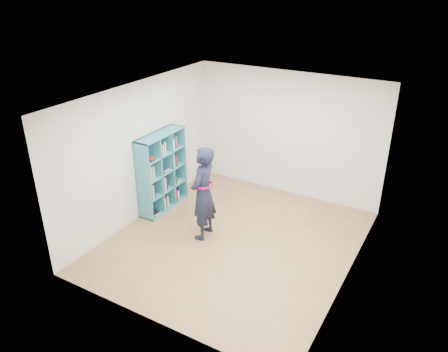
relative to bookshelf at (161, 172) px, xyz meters
The scene contains 9 objects.
floor 2.03m from the bookshelf, 11.56° to the right, with size 4.50×4.50×0.00m, color olive.
ceiling 2.63m from the bookshelf, 11.56° to the right, with size 4.50×4.50×0.00m, color white.
wall_left 0.67m from the bookshelf, 112.37° to the right, with size 0.02×4.50×2.60m, color silver.
wall_right 3.90m from the bookshelf, ahead, with size 0.02×4.50×2.60m, color silver.
wall_back 2.68m from the bookshelf, 45.43° to the left, with size 4.00×0.02×2.60m, color silver.
wall_front 3.25m from the bookshelf, 54.93° to the right, with size 4.00×0.02×2.60m, color silver.
bookshelf is the anchor object (origin of this frame).
person 1.38m from the bookshelf, 20.66° to the right, with size 0.48×0.67×1.71m.
smartphone 1.22m from the bookshelf, 20.03° to the right, with size 0.04×0.10×0.13m.
Camera 1 is at (3.10, -5.71, 4.35)m, focal length 35.00 mm.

